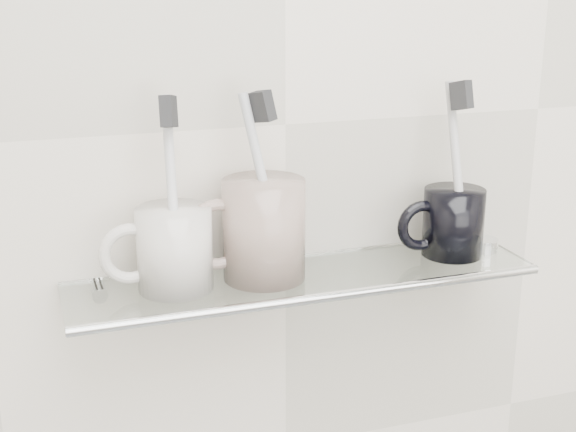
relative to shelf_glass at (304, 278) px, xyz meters
name	(u,v)px	position (x,y,z in m)	size (l,w,h in m)	color
wall_back	(285,125)	(0.00, 0.06, 0.15)	(2.50, 2.50, 0.00)	silver
shelf_glass	(304,278)	(0.00, 0.00, 0.00)	(0.50, 0.12, 0.01)	silver
shelf_rail	(323,297)	(0.00, -0.06, 0.00)	(0.01, 0.01, 0.50)	silver
bracket_left	(99,296)	(-0.21, 0.05, -0.01)	(0.02, 0.02, 0.03)	silver
bracket_right	(455,252)	(0.21, 0.05, -0.01)	(0.02, 0.02, 0.03)	silver
mug_left	(175,249)	(-0.14, 0.00, 0.05)	(0.08, 0.08, 0.08)	silver
mug_left_handle	(130,254)	(-0.18, 0.00, 0.05)	(0.06, 0.06, 0.01)	silver
toothbrush_left	(172,193)	(-0.14, 0.00, 0.10)	(0.01, 0.01, 0.19)	silver
bristles_left	(168,111)	(-0.14, 0.00, 0.19)	(0.01, 0.02, 0.03)	#242426
mug_center	(264,230)	(-0.04, 0.00, 0.06)	(0.09, 0.09, 0.11)	beige
mug_center_handle	(218,234)	(-0.09, 0.00, 0.06)	(0.08, 0.08, 0.01)	beige
toothbrush_center	(264,185)	(-0.04, 0.00, 0.10)	(0.01, 0.01, 0.19)	silver
bristles_center	(263,106)	(-0.04, 0.00, 0.19)	(0.01, 0.02, 0.03)	#242426
mug_right	(453,222)	(0.18, 0.00, 0.04)	(0.07, 0.07, 0.08)	black
mug_right_handle	(421,226)	(0.14, 0.00, 0.04)	(0.06, 0.06, 0.01)	black
toothbrush_right	(457,168)	(0.18, 0.00, 0.10)	(0.01, 0.01, 0.19)	#B9B6B0
bristles_right	(461,95)	(0.18, 0.00, 0.19)	(0.01, 0.02, 0.03)	#242426
chrome_cap	(483,245)	(0.22, 0.00, 0.01)	(0.03, 0.03, 0.01)	silver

